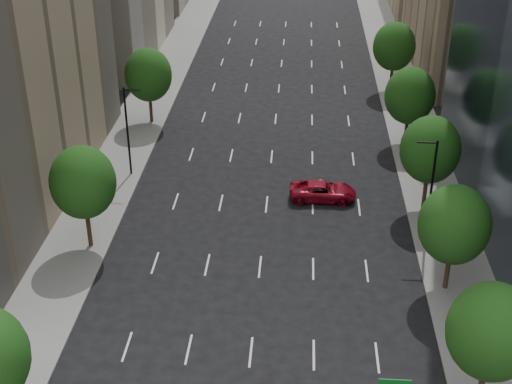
# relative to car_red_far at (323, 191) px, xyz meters

# --- Properties ---
(sidewalk_left) EXTENTS (6.00, 200.00, 0.15)m
(sidewalk_left) POSITION_rel_car_red_far_xyz_m (-20.57, -1.31, -0.77)
(sidewalk_left) COLOR slate
(sidewalk_left) RESTS_ON ground
(sidewalk_right) EXTENTS (6.00, 200.00, 0.15)m
(sidewalk_right) POSITION_rel_car_red_far_xyz_m (10.43, -1.31, -0.77)
(sidewalk_right) COLOR slate
(sidewalk_right) RESTS_ON ground
(tree_right_1) EXTENTS (5.20, 5.20, 8.75)m
(tree_right_1) POSITION_rel_car_red_far_xyz_m (8.93, -25.31, 4.90)
(tree_right_1) COLOR #382316
(tree_right_1) RESTS_ON ground
(tree_right_2) EXTENTS (5.20, 5.20, 8.61)m
(tree_right_2) POSITION_rel_car_red_far_xyz_m (8.93, -13.31, 4.76)
(tree_right_2) COLOR #382316
(tree_right_2) RESTS_ON ground
(tree_right_3) EXTENTS (5.20, 5.20, 8.89)m
(tree_right_3) POSITION_rel_car_red_far_xyz_m (8.93, -1.31, 5.04)
(tree_right_3) COLOR #382316
(tree_right_3) RESTS_ON ground
(tree_right_4) EXTENTS (5.20, 5.20, 8.46)m
(tree_right_4) POSITION_rel_car_red_far_xyz_m (8.93, 12.69, 4.61)
(tree_right_4) COLOR #382316
(tree_right_4) RESTS_ON ground
(tree_right_5) EXTENTS (5.20, 5.20, 8.75)m
(tree_right_5) POSITION_rel_car_red_far_xyz_m (8.93, 28.69, 4.90)
(tree_right_5) COLOR #382316
(tree_right_5) RESTS_ON ground
(tree_left_1) EXTENTS (5.20, 5.20, 8.97)m
(tree_left_1) POSITION_rel_car_red_far_xyz_m (-19.07, -9.31, 5.12)
(tree_left_1) COLOR #382316
(tree_left_1) RESTS_ON ground
(tree_left_2) EXTENTS (5.20, 5.20, 8.68)m
(tree_left_2) POSITION_rel_car_red_far_xyz_m (-19.07, 16.69, 4.83)
(tree_left_2) COLOR #382316
(tree_left_2) RESTS_ON ground
(streetlight_rn) EXTENTS (1.70, 0.20, 9.00)m
(streetlight_rn) POSITION_rel_car_red_far_xyz_m (8.36, -6.31, 4.00)
(streetlight_rn) COLOR black
(streetlight_rn) RESTS_ON ground
(streetlight_ln) EXTENTS (1.70, 0.20, 9.00)m
(streetlight_ln) POSITION_rel_car_red_far_xyz_m (-18.51, 3.69, 4.00)
(streetlight_ln) COLOR black
(streetlight_ln) RESTS_ON ground
(car_red_far) EXTENTS (6.14, 2.91, 1.69)m
(car_red_far) POSITION_rel_car_red_far_xyz_m (0.00, 0.00, 0.00)
(car_red_far) COLOR maroon
(car_red_far) RESTS_ON ground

